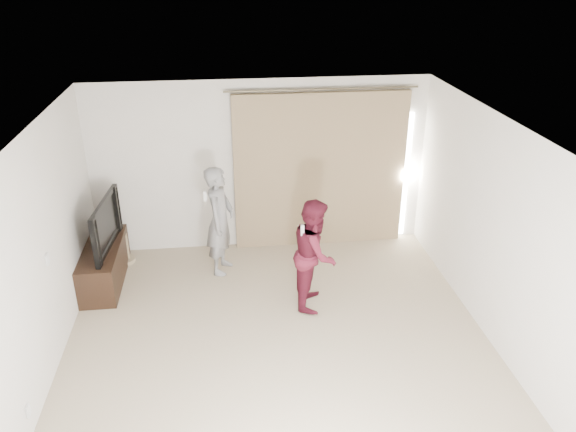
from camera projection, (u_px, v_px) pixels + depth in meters
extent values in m
plane|color=tan|center=(281.00, 354.00, 6.47)|extent=(5.50, 5.50, 0.00)
cube|color=silver|center=(260.00, 166.00, 8.39)|extent=(5.00, 0.04, 2.60)
cube|color=silver|center=(33.00, 270.00, 5.64)|extent=(0.04, 5.50, 2.60)
cube|color=white|center=(47.00, 259.00, 6.05)|extent=(0.02, 0.08, 0.12)
cube|color=white|center=(28.00, 411.00, 5.26)|extent=(0.02, 0.08, 0.12)
cube|color=silver|center=(279.00, 137.00, 5.36)|extent=(5.00, 5.50, 0.01)
cube|color=#8D7A56|center=(320.00, 171.00, 8.46)|extent=(2.60, 0.10, 2.40)
cylinder|color=brown|center=(322.00, 89.00, 7.94)|extent=(2.80, 0.03, 0.03)
cube|color=white|center=(406.00, 176.00, 8.71)|extent=(0.08, 0.04, 2.00)
cube|color=black|center=(104.00, 264.00, 7.78)|extent=(0.49, 1.41, 0.54)
imported|color=black|center=(98.00, 225.00, 7.52)|extent=(0.27, 1.21, 0.69)
cylinder|color=tan|center=(124.00, 260.00, 8.39)|extent=(0.34, 0.34, 0.06)
cylinder|color=tan|center=(122.00, 247.00, 8.29)|extent=(0.19, 0.19, 0.39)
imported|color=gray|center=(220.00, 220.00, 7.85)|extent=(0.53, 0.66, 1.59)
cube|color=white|center=(205.00, 196.00, 7.56)|extent=(0.04, 0.04, 0.14)
cube|color=white|center=(206.00, 197.00, 7.81)|extent=(0.05, 0.05, 0.09)
imported|color=#541423|center=(315.00, 253.00, 7.12)|extent=(0.71, 0.83, 1.47)
cube|color=white|center=(302.00, 230.00, 6.85)|extent=(0.04, 0.04, 0.14)
cube|color=white|center=(300.00, 229.00, 7.09)|extent=(0.05, 0.05, 0.09)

